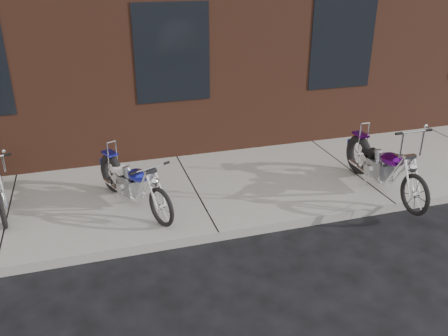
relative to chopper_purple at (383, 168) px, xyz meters
name	(u,v)px	position (x,y,z in m)	size (l,w,h in m)	color
ground	(219,241)	(-3.04, -0.52, -0.56)	(120.00, 120.00, 0.00)	black
sidewalk	(195,192)	(-3.04, 0.98, -0.49)	(22.00, 3.00, 0.15)	gray
chopper_purple	(383,168)	(0.00, 0.00, 0.00)	(0.56, 2.29, 1.28)	black
chopper_blue	(133,184)	(-4.10, 0.66, -0.03)	(0.94, 1.98, 0.92)	black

